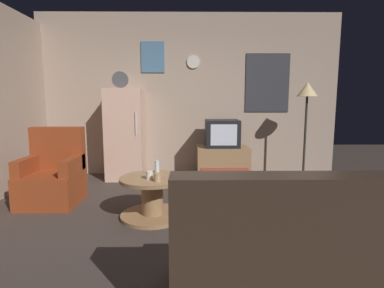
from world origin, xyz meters
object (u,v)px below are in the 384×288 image
at_px(fridge, 126,134).
at_px(mug_ceramic_tan, 157,177).
at_px(standing_lamp, 307,97).
at_px(armchair, 53,177).
at_px(wine_glass, 157,167).
at_px(coffee_table, 152,197).
at_px(mug_ceramic_white, 149,175).
at_px(book_stack, 263,179).
at_px(couch, 309,261).
at_px(crt_tv, 222,133).
at_px(tv_stand, 222,163).

bearing_deg(fridge, mug_ceramic_tan, -69.77).
relative_size(standing_lamp, armchair, 1.66).
bearing_deg(wine_glass, coffee_table, -101.02).
bearing_deg(wine_glass, mug_ceramic_tan, -83.74).
relative_size(mug_ceramic_white, book_stack, 0.42).
height_order(fridge, couch, fridge).
height_order(fridge, standing_lamp, fridge).
height_order(coffee_table, mug_ceramic_white, mug_ceramic_white).
distance_m(coffee_table, armchair, 1.43).
relative_size(standing_lamp, couch, 0.94).
bearing_deg(fridge, crt_tv, -5.11).
bearing_deg(fridge, standing_lamp, -5.96).
bearing_deg(book_stack, couch, -98.41).
relative_size(coffee_table, armchair, 0.75).
bearing_deg(book_stack, standing_lamp, 2.33).
distance_m(fridge, crt_tv, 1.60).
bearing_deg(book_stack, fridge, 171.65).
bearing_deg(coffee_table, wine_glass, 78.98).
distance_m(mug_ceramic_tan, book_stack, 2.27).
relative_size(coffee_table, book_stack, 3.37).
relative_size(tv_stand, armchair, 0.87).
xyz_separation_m(crt_tv, mug_ceramic_tan, (-0.88, -1.82, -0.27)).
relative_size(wine_glass, mug_ceramic_tan, 1.67).
height_order(wine_glass, couch, couch).
height_order(crt_tv, standing_lamp, standing_lamp).
distance_m(mug_ceramic_white, mug_ceramic_tan, 0.14).
xyz_separation_m(standing_lamp, mug_ceramic_white, (-2.27, -1.56, -0.85)).
height_order(standing_lamp, couch, standing_lamp).
height_order(mug_ceramic_tan, armchair, armchair).
bearing_deg(tv_stand, fridge, 174.98).
relative_size(wine_glass, armchair, 0.16).
height_order(tv_stand, mug_ceramic_tan, tv_stand).
height_order(coffee_table, couch, couch).
bearing_deg(fridge, book_stack, -8.35).
bearing_deg(fridge, couch, -61.50).
relative_size(crt_tv, standing_lamp, 0.34).
distance_m(fridge, book_stack, 2.37).
bearing_deg(tv_stand, mug_ceramic_white, -119.86).
bearing_deg(tv_stand, book_stack, -16.60).
height_order(tv_stand, crt_tv, crt_tv).
height_order(fridge, mug_ceramic_tan, fridge).
bearing_deg(wine_glass, mug_ceramic_white, -101.17).
relative_size(fridge, standing_lamp, 1.11).
height_order(wine_glass, armchair, armchair).
relative_size(armchair, couch, 0.56).
relative_size(coffee_table, wine_glass, 4.80).
height_order(mug_ceramic_white, armchair, armchair).
distance_m(wine_glass, book_stack, 2.06).
height_order(standing_lamp, mug_ceramic_tan, standing_lamp).
distance_m(coffee_table, couch, 1.93).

